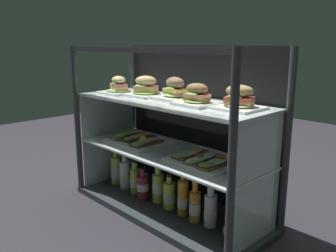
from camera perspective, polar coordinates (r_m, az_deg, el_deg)
name	(u,v)px	position (r m, az deg, el deg)	size (l,w,h in m)	color
ground_plane	(168,212)	(2.11, 0.00, -13.78)	(6.00, 6.00, 0.02)	#2B272E
case_base_deck	(168,207)	(2.09, 0.00, -13.08)	(1.21, 0.48, 0.04)	#2C3134
case_frame	(184,122)	(2.02, 2.55, 0.69)	(1.21, 0.48, 0.94)	#333338
riser_lower_tier	(168,179)	(2.02, 0.00, -8.61)	(1.14, 0.41, 0.31)	silver
shelf_lower_glass	(168,152)	(1.97, 0.00, -4.21)	(1.16, 0.43, 0.01)	silver
riser_upper_tier	(168,127)	(1.93, 0.00, -0.15)	(1.14, 0.41, 0.28)	silver
shelf_upper_glass	(168,101)	(1.90, 0.00, 4.05)	(1.16, 0.43, 0.01)	silver
plated_roll_sandwich_mid_right	(119,87)	(2.19, -7.99, 6.23)	(0.20, 0.20, 0.11)	white
plated_roll_sandwich_far_left	(146,89)	(2.06, -3.61, 6.09)	(0.21, 0.21, 0.12)	white
plated_roll_sandwich_near_left_corner	(175,91)	(1.92, 1.14, 5.68)	(0.20, 0.20, 0.12)	white
plated_roll_sandwich_far_right	(197,97)	(1.74, 4.70, 4.68)	(0.19, 0.19, 0.11)	white
plated_roll_sandwich_mid_left	(239,100)	(1.66, 11.48, 4.17)	(0.20, 0.20, 0.11)	white
open_sandwich_tray_left_of_center	(138,139)	(2.15, -4.97, -2.11)	(0.34, 0.31, 0.06)	white
open_sandwich_tray_right_of_center	(205,159)	(1.78, 5.95, -5.39)	(0.34, 0.32, 0.06)	white
juice_bottle_near_post	(116,170)	(2.38, -8.40, -7.09)	(0.07, 0.07, 0.23)	#BFD952
juice_bottle_tucked_behind	(125,175)	(2.30, -6.98, -7.90)	(0.07, 0.07, 0.22)	white
juice_bottle_back_right	(135,180)	(2.22, -5.38, -8.69)	(0.06, 0.06, 0.21)	#C1D150
juice_bottle_back_left	(143,186)	(2.14, -4.14, -9.73)	(0.07, 0.07, 0.19)	maroon
juice_bottle_front_right_end	(158,187)	(2.09, -1.60, -9.82)	(0.07, 0.07, 0.23)	#B8CE43
juice_bottle_front_middle	(169,195)	(2.01, 0.19, -11.15)	(0.07, 0.07, 0.21)	#BFD944
juice_bottle_front_second	(183,198)	(1.94, 2.42, -11.55)	(0.06, 0.06, 0.25)	orange
juice_bottle_front_left_end	(195,206)	(1.88, 4.39, -12.81)	(0.06, 0.06, 0.22)	orange
juice_bottle_back_center	(210,210)	(1.84, 6.91, -13.31)	(0.07, 0.07, 0.23)	silver
orange_fruit_beside_bottles	(231,231)	(1.76, 10.25, -16.48)	(0.08, 0.08, 0.08)	orange
orange_fruit_near_left_post	(232,218)	(1.89, 10.34, -14.47)	(0.08, 0.08, 0.08)	orange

